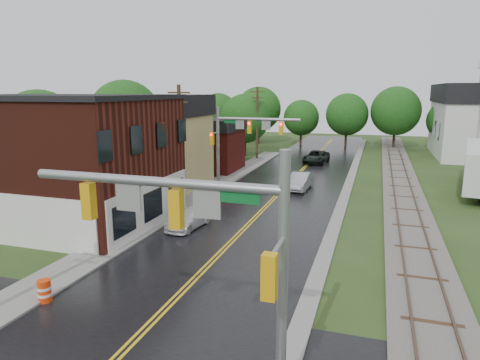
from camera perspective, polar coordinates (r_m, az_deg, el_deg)
The scene contains 19 objects.
main_road at distance 39.52m, azimuth 6.27°, elevation -0.73°, with size 10.00×90.00×0.02m, color black.
curb_right at distance 43.72m, azimuth 14.56°, elevation 0.18°, with size 0.80×70.00×0.12m, color gray.
sidewalk_left at distance 36.63m, azimuth -4.88°, elevation -1.70°, with size 2.40×50.00×0.12m, color gray.
brick_building at distance 30.74m, azimuth -23.33°, elevation 2.64°, with size 14.30×10.30×8.30m.
yellow_house at distance 38.99m, azimuth -10.93°, elevation 3.74°, with size 8.00×7.00×6.40m, color tan.
darkred_building at distance 46.75m, azimuth -4.51°, elevation 4.00°, with size 7.00×6.00×4.40m, color #3F0F0C.
railroad at distance 43.71m, azimuth 20.59°, elevation -0.07°, with size 3.20×80.00×0.30m.
traffic_signal_near at distance 11.26m, azimuth -4.92°, elevation -6.81°, with size 7.34×0.30×7.20m.
traffic_signal_far at distance 36.72m, azimuth 0.15°, elevation 6.25°, with size 7.34×0.43×7.20m.
utility_pole_b at distance 33.35m, azimuth -7.97°, elevation 5.13°, with size 1.80×0.28×9.00m.
utility_pole_c at distance 53.93m, azimuth 2.29°, elevation 7.76°, with size 1.80×0.28×9.00m.
tree_left_a at distance 40.63m, azimuth -24.97°, elevation 5.89°, with size 6.80×6.80×8.67m.
tree_left_b at distance 47.28m, azimuth -14.97°, elevation 8.01°, with size 7.60×7.60×9.69m.
tree_left_c at distance 52.49m, azimuth -6.43°, elevation 7.36°, with size 6.00×6.00×7.65m.
tree_left_e at distance 56.31m, azimuth 0.79°, elevation 8.04°, with size 6.40×6.40×8.16m.
suv_dark at distance 52.16m, azimuth 10.12°, elevation 3.04°, with size 2.44×5.30×1.47m, color black.
sedan_silver at distance 37.90m, azimuth 8.03°, elevation -0.18°, with size 1.55×4.44×1.46m, color #A8A8AC.
pickup_white at distance 27.45m, azimuth -6.82°, elevation -5.13°, with size 1.63×4.00×1.16m, color silver.
construction_barrel at distance 19.85m, azimuth -24.62°, elevation -13.32°, with size 0.53×0.53×0.95m, color red.
Camera 1 is at (7.64, -7.82, 8.56)m, focal length 32.00 mm.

